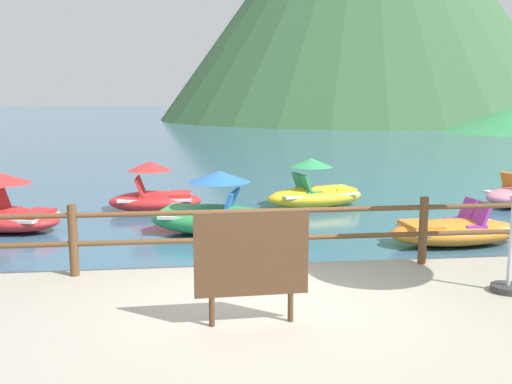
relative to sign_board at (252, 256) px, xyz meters
The scene contains 8 objects.
ground_plane 40.40m from the sign_board, 89.64° to the left, with size 200.00×200.00×0.00m, color #38607A.
dock_railing 1.95m from the sign_board, 82.59° to the left, with size 23.92×0.12×0.95m.
sign_board is the anchor object (origin of this frame).
pedal_boat_0 5.84m from the sign_board, 91.16° to the left, with size 2.83×1.95×1.27m.
pedal_boat_2 8.42m from the sign_board, 99.60° to the left, with size 2.20×1.13×1.21m.
pedal_boat_4 7.84m from the sign_board, 123.11° to the left, with size 2.47×1.89×1.20m.
pedal_boat_6 8.78m from the sign_board, 73.25° to the left, with size 2.69×1.66×1.23m.
pedal_boat_7 6.21m from the sign_board, 45.72° to the left, with size 2.65×1.31×0.83m.
Camera 1 is at (-0.90, -6.17, 2.74)m, focal length 41.44 mm.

